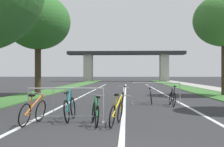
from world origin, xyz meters
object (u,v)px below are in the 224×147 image
object	(u,v)px
crowd_barrier_nearest	(66,105)
bicycle_white_5	(122,98)
bicycle_black_4	(173,98)
crowd_barrier_second	(156,94)
bicycle_teal_2	(70,108)
bicycle_green_0	(95,113)
bicycle_yellow_1	(117,113)
tree_left_pine_far	(38,22)
bicycle_orange_3	(33,111)
tree_right_cypress_far	(224,21)
bicycle_purple_6	(151,96)

from	to	relation	value
crowd_barrier_nearest	bicycle_white_5	distance (m)	5.25
bicycle_black_4	crowd_barrier_second	bearing A→B (deg)	142.29
bicycle_teal_2	bicycle_white_5	distance (m)	4.87
bicycle_green_0	bicycle_yellow_1	distance (m)	0.62
tree_left_pine_far	bicycle_yellow_1	xyz separation A→B (m)	(5.91, -12.20, -4.71)
bicycle_yellow_1	bicycle_orange_3	xyz separation A→B (m)	(-2.42, 0.03, 0.01)
tree_left_pine_far	bicycle_orange_3	distance (m)	13.50
crowd_barrier_nearest	bicycle_green_0	world-z (taller)	crowd_barrier_nearest
bicycle_yellow_1	bicycle_black_4	size ratio (longest dim) A/B	1.01
crowd_barrier_nearest	crowd_barrier_second	bearing A→B (deg)	59.32
tree_right_cypress_far	bicycle_purple_6	world-z (taller)	tree_right_cypress_far
bicycle_teal_2	bicycle_orange_3	bearing A→B (deg)	-139.39
bicycle_white_5	tree_right_cypress_far	bearing A→B (deg)	41.83
crowd_barrier_nearest	tree_right_cypress_far	bearing A→B (deg)	54.10
crowd_barrier_nearest	bicycle_teal_2	size ratio (longest dim) A/B	1.38
bicycle_teal_2	bicycle_yellow_1	bearing A→B (deg)	-27.92
crowd_barrier_second	bicycle_orange_3	size ratio (longest dim) A/B	1.40
bicycle_teal_2	bicycle_green_0	bearing A→B (deg)	-39.90
tree_right_cypress_far	bicycle_yellow_1	xyz separation A→B (m)	(-6.84, -12.02, -4.68)
bicycle_orange_3	bicycle_yellow_1	bearing A→B (deg)	8.51
bicycle_black_4	bicycle_purple_6	world-z (taller)	bicycle_black_4
crowd_barrier_nearest	bicycle_orange_3	size ratio (longest dim) A/B	1.40
crowd_barrier_second	bicycle_black_4	bearing A→B (deg)	-37.23
bicycle_yellow_1	crowd_barrier_nearest	bearing A→B (deg)	175.23
bicycle_black_4	bicycle_green_0	bearing A→B (deg)	-119.95
bicycle_teal_2	bicycle_purple_6	xyz separation A→B (m)	(2.99, 5.48, -0.03)
tree_left_pine_far	bicycle_yellow_1	world-z (taller)	tree_left_pine_far
crowd_barrier_second	bicycle_yellow_1	world-z (taller)	crowd_barrier_second
tree_left_pine_far	tree_right_cypress_far	world-z (taller)	tree_left_pine_far
bicycle_teal_2	bicycle_purple_6	size ratio (longest dim) A/B	1.04
crowd_barrier_nearest	crowd_barrier_second	world-z (taller)	same
tree_left_pine_far	tree_right_cypress_far	bearing A→B (deg)	-0.81
crowd_barrier_second	bicycle_white_5	xyz separation A→B (m)	(-1.62, -0.50, -0.16)
bicycle_green_0	bicycle_teal_2	distance (m)	1.16
bicycle_orange_3	bicycle_black_4	size ratio (longest dim) A/B	1.02
bicycle_orange_3	bicycle_purple_6	distance (m)	7.38
bicycle_purple_6	bicycle_green_0	bearing A→B (deg)	-103.83
crowd_barrier_nearest	bicycle_black_4	distance (m)	6.35
crowd_barrier_second	bicycle_yellow_1	bearing A→B (deg)	-106.11
tree_right_cypress_far	bicycle_yellow_1	world-z (taller)	tree_right_cypress_far
bicycle_yellow_1	bicycle_orange_3	distance (m)	2.42
bicycle_teal_2	bicycle_orange_3	world-z (taller)	bicycle_teal_2
crowd_barrier_nearest	tree_left_pine_far	bearing A→B (deg)	110.30
bicycle_white_5	bicycle_yellow_1	bearing A→B (deg)	-93.38
tree_left_pine_far	bicycle_black_4	xyz separation A→B (m)	(8.31, -6.81, -4.72)
bicycle_yellow_1	bicycle_black_4	bearing A→B (deg)	76.46
crowd_barrier_nearest	bicycle_purple_6	world-z (taller)	crowd_barrier_nearest
bicycle_white_5	tree_left_pine_far	bearing A→B (deg)	128.95
bicycle_green_0	bicycle_yellow_1	xyz separation A→B (m)	(0.61, -0.06, 0.01)
bicycle_black_4	bicycle_yellow_1	bearing A→B (deg)	-114.49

